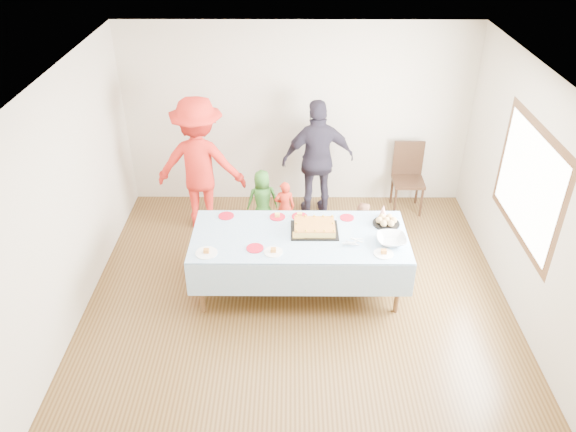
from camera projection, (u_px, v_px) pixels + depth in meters
name	position (u px, v px, depth m)	size (l,w,h in m)	color
ground	(298.00, 302.00, 6.69)	(5.00, 5.00, 0.00)	#4A2F15
room_walls	(305.00, 169.00, 5.76)	(5.04, 5.04, 2.72)	beige
party_table	(300.00, 239.00, 6.52)	(2.50, 1.10, 0.78)	brown
birthday_cake	(315.00, 228.00, 6.55)	(0.55, 0.43, 0.10)	black
rolls_tray	(386.00, 221.00, 6.68)	(0.32, 0.32, 0.10)	black
punch_bowl	(391.00, 240.00, 6.34)	(0.34, 0.34, 0.08)	silver
party_hat	(383.00, 211.00, 6.80)	(0.10, 0.10, 0.17)	white
fork_pile	(352.00, 242.00, 6.33)	(0.24, 0.18, 0.07)	white
plate_red_far_a	(226.00, 216.00, 6.85)	(0.19, 0.19, 0.01)	red
plate_red_far_b	(277.00, 217.00, 6.83)	(0.19, 0.19, 0.01)	red
plate_red_far_c	(300.00, 216.00, 6.84)	(0.19, 0.19, 0.01)	red
plate_red_far_d	(347.00, 218.00, 6.81)	(0.17, 0.17, 0.01)	red
plate_red_near	(255.00, 248.00, 6.27)	(0.19, 0.19, 0.01)	red
plate_white_left	(207.00, 253.00, 6.19)	(0.25, 0.25, 0.01)	white
plate_white_mid	(273.00, 252.00, 6.20)	(0.21, 0.21, 0.01)	white
plate_white_right	(384.00, 254.00, 6.18)	(0.22, 0.22, 0.01)	white
dining_chair	(408.00, 173.00, 8.27)	(0.45, 0.45, 1.03)	black
toddler_left	(285.00, 207.00, 7.78)	(0.29, 0.19, 0.79)	red
toddler_mid	(263.00, 200.00, 7.84)	(0.44, 0.29, 0.90)	#2F6923
toddler_right	(360.00, 231.00, 7.23)	(0.40, 0.31, 0.83)	#A86F4E
adult_left	(200.00, 164.00, 7.66)	(1.23, 0.71, 1.91)	red
adult_right	(318.00, 159.00, 7.96)	(1.03, 0.43, 1.76)	#282432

